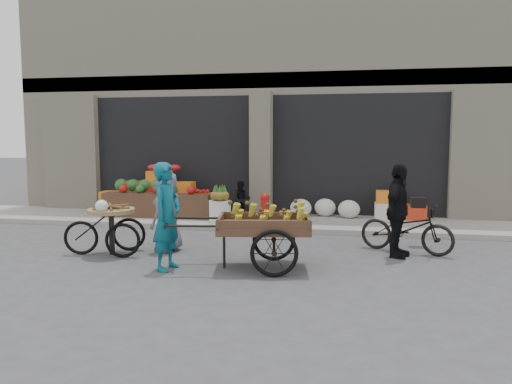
% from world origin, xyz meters
% --- Properties ---
extents(ground, '(80.00, 80.00, 0.00)m').
position_xyz_m(ground, '(0.00, 0.00, 0.00)').
color(ground, '#424244').
rests_on(ground, ground).
extents(sidewalk, '(18.00, 2.20, 0.12)m').
position_xyz_m(sidewalk, '(0.00, 4.10, 0.06)').
color(sidewalk, gray).
rests_on(sidewalk, ground).
extents(building, '(14.00, 6.45, 7.00)m').
position_xyz_m(building, '(0.00, 8.03, 3.37)').
color(building, beige).
rests_on(building, ground).
extents(fruit_display, '(3.10, 1.12, 1.24)m').
position_xyz_m(fruit_display, '(-2.48, 4.38, 0.67)').
color(fruit_display, red).
rests_on(fruit_display, sidewalk).
extents(pineapple_bin, '(0.52, 0.52, 0.50)m').
position_xyz_m(pineapple_bin, '(-0.75, 3.60, 0.37)').
color(pineapple_bin, silver).
rests_on(pineapple_bin, sidewalk).
extents(fire_hydrant, '(0.22, 0.22, 0.71)m').
position_xyz_m(fire_hydrant, '(0.35, 3.55, 0.50)').
color(fire_hydrant, '#A5140F').
rests_on(fire_hydrant, sidewalk).
extents(orange_bucket, '(0.32, 0.32, 0.30)m').
position_xyz_m(orange_bucket, '(0.85, 3.50, 0.27)').
color(orange_bucket, orange).
rests_on(orange_bucket, sidewalk).
extents(right_bay_goods, '(3.35, 0.60, 0.70)m').
position_xyz_m(right_bay_goods, '(2.61, 4.70, 0.41)').
color(right_bay_goods, silver).
rests_on(right_bay_goods, sidewalk).
extents(seated_person, '(0.51, 0.43, 0.93)m').
position_xyz_m(seated_person, '(-0.35, 4.20, 0.58)').
color(seated_person, black).
rests_on(seated_person, sidewalk).
extents(banana_cart, '(2.61, 1.38, 1.04)m').
position_xyz_m(banana_cart, '(0.90, -0.02, 0.76)').
color(banana_cart, brown).
rests_on(banana_cart, ground).
extents(vendor_woman, '(0.51, 0.69, 1.73)m').
position_xyz_m(vendor_woman, '(-0.55, -0.36, 0.86)').
color(vendor_woman, '#0E5A6D').
rests_on(vendor_woman, ground).
extents(tricycle_cart, '(1.46, 1.02, 0.95)m').
position_xyz_m(tricycle_cart, '(-1.93, 0.44, 0.57)').
color(tricycle_cart, '#9E7F51').
rests_on(tricycle_cart, ground).
extents(vendor_grey, '(0.67, 0.84, 1.49)m').
position_xyz_m(vendor_grey, '(-1.02, 0.88, 0.74)').
color(vendor_grey, slate).
rests_on(vendor_grey, ground).
extents(bicycle, '(1.81, 1.19, 0.90)m').
position_xyz_m(bicycle, '(3.33, 1.61, 0.45)').
color(bicycle, black).
rests_on(bicycle, ground).
extents(cyclist, '(0.74, 1.05, 1.66)m').
position_xyz_m(cyclist, '(3.13, 1.21, 0.83)').
color(cyclist, black).
rests_on(cyclist, ground).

